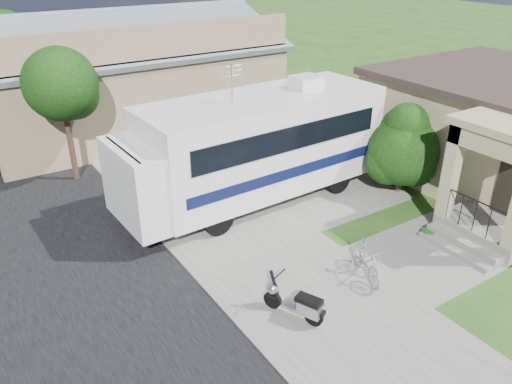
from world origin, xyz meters
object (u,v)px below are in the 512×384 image
motorhome (254,145)px  bicycle (366,263)px  garden_hose (428,234)px  shrub (403,147)px  scooter (297,303)px

motorhome → bicycle: bearing=-92.9°
motorhome → bicycle: size_ratio=5.52×
garden_hose → shrub: bearing=59.2°
shrub → garden_hose: shrub is taller
shrub → bicycle: 5.44m
bicycle → garden_hose: size_ratio=4.22×
motorhome → garden_hose: motorhome is taller
bicycle → scooter: bearing=-152.5°
scooter → motorhome: bearing=43.0°
scooter → garden_hose: scooter is taller
motorhome → shrub: 4.85m
motorhome → shrub: bearing=-27.9°
shrub → scooter: (-6.72, -3.27, -1.11)m
shrub → garden_hose: 3.27m
scooter → garden_hose: bearing=-15.0°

